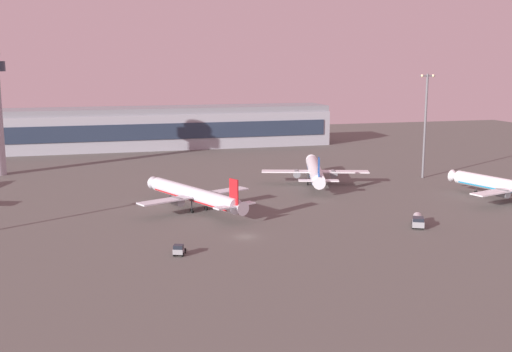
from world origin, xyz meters
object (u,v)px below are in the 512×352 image
object	(u,v)px
airplane_terminal_side	(194,195)
airplane_near_gate	(315,171)
pushback_tug	(179,250)
apron_light_east	(425,120)
fuel_truck	(418,220)

from	to	relation	value
airplane_terminal_side	airplane_near_gate	bearing A→B (deg)	6.20
pushback_tug	airplane_terminal_side	bearing A→B (deg)	-83.39
airplane_near_gate	pushback_tug	world-z (taller)	airplane_near_gate
pushback_tug	apron_light_east	xyz separation A→B (m)	(81.42, 56.62, 16.19)
pushback_tug	fuel_truck	xyz separation A→B (m)	(51.18, 6.54, 0.30)
airplane_terminal_side	fuel_truck	size ratio (longest dim) A/B	5.37
pushback_tug	airplane_near_gate	bearing A→B (deg)	-108.92
airplane_near_gate	fuel_truck	world-z (taller)	airplane_near_gate
airplane_terminal_side	pushback_tug	world-z (taller)	airplane_terminal_side
pushback_tug	fuel_truck	size ratio (longest dim) A/B	0.54
airplane_terminal_side	fuel_truck	distance (m)	50.47
airplane_terminal_side	pushback_tug	distance (m)	34.72
pushback_tug	apron_light_east	size ratio (longest dim) A/B	0.11
airplane_near_gate	apron_light_east	xyz separation A→B (m)	(34.58, 0.63, 13.49)
fuel_truck	apron_light_east	size ratio (longest dim) A/B	0.21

